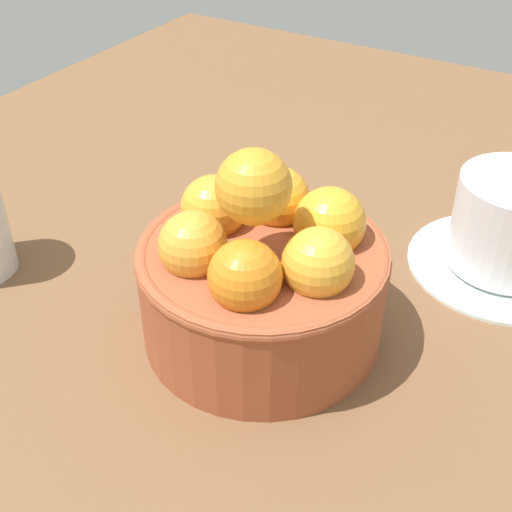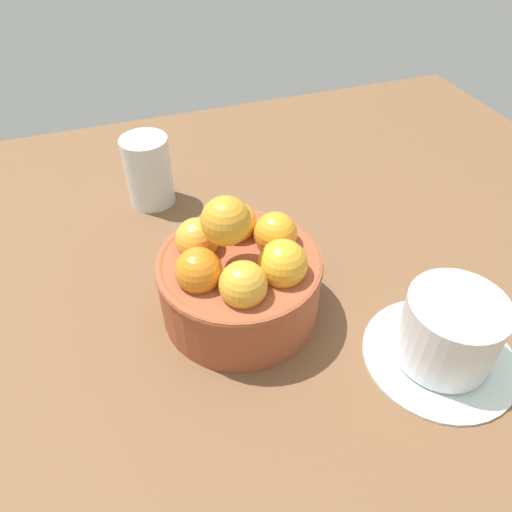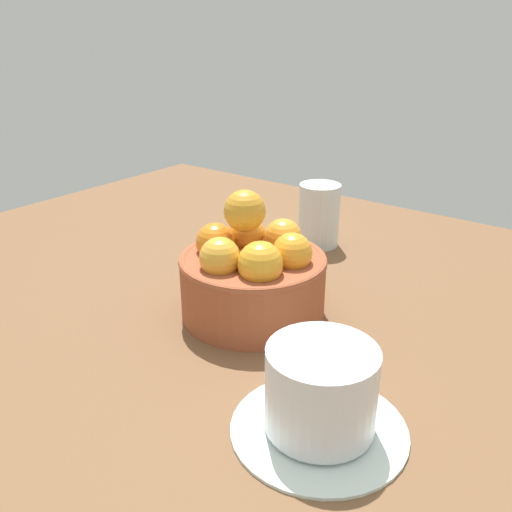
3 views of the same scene
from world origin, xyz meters
TOP-DOWN VIEW (x-y plane):
  - ground_plane at (0.00, 0.00)cm, footprint 114.79×94.32cm
  - terracotta_bowl at (0.01, 0.03)cm, footprint 16.38×16.38cm
  - coffee_cup at (-16.18, 12.25)cm, footprint 14.55×14.55cm
  - water_glass at (5.15, -22.70)cm, footprint 6.05×6.05cm

SIDE VIEW (x-z plane):
  - ground_plane at x=0.00cm, z-range -4.34..0.00cm
  - coffee_cup at x=-16.18cm, z-range -0.40..7.29cm
  - water_glass at x=5.15cm, z-range 0.00..9.30cm
  - terracotta_bowl at x=0.01cm, z-range -2.18..12.28cm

